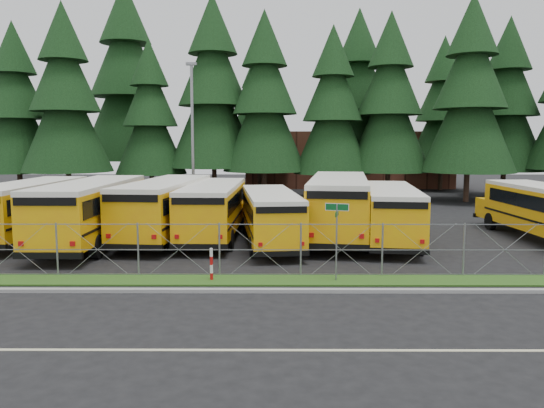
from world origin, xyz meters
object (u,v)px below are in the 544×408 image
(bus_4, at_px, (270,218))
(bus_east, at_px, (544,213))
(bus_1, at_px, (94,213))
(bus_6, at_px, (390,214))
(bus_2, at_px, (168,209))
(street_sign, at_px, (337,225))
(light_standard, at_px, (193,133))
(bus_0, at_px, (33,210))
(bus_5, at_px, (339,207))
(striped_bollard, at_px, (211,265))
(bus_3, at_px, (215,211))

(bus_4, relative_size, bus_east, 0.93)
(bus_1, distance_m, bus_6, 14.46)
(bus_2, relative_size, bus_east, 1.07)
(bus_6, distance_m, street_sign, 8.38)
(bus_6, relative_size, street_sign, 3.72)
(bus_6, height_order, street_sign, street_sign)
(bus_1, bearing_deg, bus_6, 2.76)
(bus_east, relative_size, light_standard, 1.05)
(bus_0, xyz_separation_m, bus_6, (18.13, -0.90, -0.09))
(bus_2, height_order, bus_5, bus_5)
(light_standard, bearing_deg, bus_6, -40.91)
(bus_1, height_order, striped_bollard, bus_1)
(bus_1, distance_m, striped_bollard, 9.56)
(bus_2, bearing_deg, bus_east, 3.10)
(striped_bollard, bearing_deg, bus_1, 133.05)
(bus_2, bearing_deg, street_sign, -42.70)
(bus_1, bearing_deg, bus_east, 2.53)
(bus_4, distance_m, bus_east, 13.70)
(bus_3, xyz_separation_m, bus_4, (2.86, -1.62, -0.12))
(bus_3, bearing_deg, bus_east, -1.08)
(bus_6, distance_m, light_standard, 15.37)
(light_standard, bearing_deg, bus_east, -26.56)
(bus_1, height_order, bus_2, bus_1)
(bus_5, bearing_deg, light_standard, 143.71)
(bus_6, height_order, striped_bollard, bus_6)
(bus_2, bearing_deg, bus_1, -149.07)
(street_sign, bearing_deg, bus_6, 65.13)
(bus_0, height_order, bus_4, bus_0)
(bus_3, xyz_separation_m, bus_6, (8.78, -0.97, -0.04))
(bus_east, bearing_deg, bus_1, 179.86)
(light_standard, bearing_deg, bus_2, -90.03)
(bus_east, bearing_deg, bus_0, 176.27)
(bus_2, bearing_deg, bus_0, -174.08)
(bus_4, bearing_deg, street_sign, -77.10)
(bus_0, distance_m, bus_east, 25.89)
(bus_2, distance_m, bus_4, 5.52)
(bus_4, height_order, bus_east, bus_east)
(bus_1, xyz_separation_m, bus_2, (3.25, 1.56, -0.03))
(bus_1, xyz_separation_m, bus_6, (14.45, 0.59, -0.16))
(bus_3, distance_m, bus_east, 16.55)
(bus_1, xyz_separation_m, bus_4, (8.52, -0.07, -0.24))
(bus_0, bearing_deg, bus_5, 2.20)
(bus_5, distance_m, street_sign, 8.81)
(bus_2, xyz_separation_m, street_sign, (7.68, -8.55, 0.53))
(bus_5, height_order, striped_bollard, bus_5)
(striped_bollard, relative_size, light_standard, 0.12)
(bus_2, distance_m, bus_6, 11.24)
(bus_3, bearing_deg, bus_2, -178.45)
(bus_2, relative_size, striped_bollard, 9.53)
(bus_5, bearing_deg, bus_1, -163.98)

